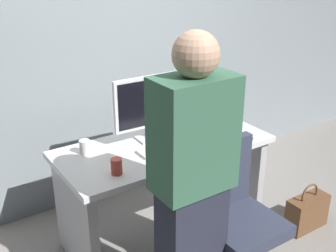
% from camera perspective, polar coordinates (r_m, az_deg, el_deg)
% --- Properties ---
extents(ground_plane, '(9.00, 9.00, 0.00)m').
position_cam_1_polar(ground_plane, '(3.25, -0.50, -14.29)').
color(ground_plane, gray).
extents(wall_back, '(6.40, 0.10, 3.00)m').
position_cam_1_polar(wall_back, '(3.34, -8.57, 14.66)').
color(wall_back, gray).
rests_on(wall_back, ground).
extents(desk, '(1.46, 0.67, 0.74)m').
position_cam_1_polar(desk, '(2.97, -0.54, -6.38)').
color(desk, white).
rests_on(desk, ground).
extents(office_chair, '(0.52, 0.52, 0.94)m').
position_cam_1_polar(office_chair, '(2.62, 9.05, -13.17)').
color(office_chair, black).
rests_on(office_chair, ground).
extents(person_at_desk, '(0.40, 0.24, 1.64)m').
position_cam_1_polar(person_at_desk, '(2.15, 3.33, -8.53)').
color(person_at_desk, '#262838').
rests_on(person_at_desk, ground).
extents(monitor, '(0.54, 0.14, 0.46)m').
position_cam_1_polar(monitor, '(2.85, -2.40, 2.99)').
color(monitor, silver).
rests_on(monitor, desk).
extents(keyboard, '(0.43, 0.14, 0.02)m').
position_cam_1_polar(keyboard, '(2.79, 0.07, -2.91)').
color(keyboard, white).
rests_on(keyboard, desk).
extents(mouse, '(0.06, 0.10, 0.03)m').
position_cam_1_polar(mouse, '(2.95, 4.26, -1.35)').
color(mouse, black).
rests_on(mouse, desk).
extents(cup_near_keyboard, '(0.07, 0.07, 0.10)m').
position_cam_1_polar(cup_near_keyboard, '(2.49, -7.02, -5.47)').
color(cup_near_keyboard, '#D84C3F').
rests_on(cup_near_keyboard, desk).
extents(cup_by_monitor, '(0.07, 0.07, 0.09)m').
position_cam_1_polar(cup_by_monitor, '(2.77, -11.25, -2.80)').
color(cup_by_monitor, white).
rests_on(cup_by_monitor, desk).
extents(book_stack, '(0.23, 0.17, 0.17)m').
position_cam_1_polar(book_stack, '(3.15, 4.60, 1.51)').
color(book_stack, '#3359A5').
rests_on(book_stack, desk).
extents(cell_phone, '(0.08, 0.15, 0.01)m').
position_cam_1_polar(cell_phone, '(3.01, 10.10, -1.43)').
color(cell_phone, black).
rests_on(cell_phone, desk).
extents(handbag, '(0.34, 0.14, 0.38)m').
position_cam_1_polar(handbag, '(3.39, 18.39, -11.03)').
color(handbag, brown).
rests_on(handbag, ground).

